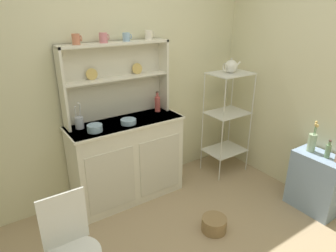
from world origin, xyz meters
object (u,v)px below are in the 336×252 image
at_px(side_shelf_blue, 316,183).
at_px(bowl_mixing_large, 95,128).
at_px(bakers_rack, 227,112).
at_px(floor_basket, 214,224).
at_px(hutch_cabinet, 127,159).
at_px(hutch_shelf_unit, 115,75).
at_px(porcelain_teapot, 231,66).
at_px(wire_chair, 70,243).
at_px(utensil_jar, 79,122).
at_px(cup_terracotta_0, 76,39).
at_px(flower_vase, 312,141).
at_px(oil_bottle, 328,151).
at_px(jam_bottle, 157,103).

bearing_deg(side_shelf_blue, bowl_mixing_large, 147.22).
distance_m(bakers_rack, floor_basket, 1.37).
xyz_separation_m(hutch_cabinet, hutch_shelf_unit, (0.00, 0.17, 0.87)).
xyz_separation_m(bakers_rack, porcelain_teapot, (-0.00, 0.00, 0.55)).
bearing_deg(hutch_shelf_unit, wire_chair, -128.88).
bearing_deg(utensil_jar, cup_terracotta_0, 31.63).
height_order(cup_terracotta_0, bowl_mixing_large, cup_terracotta_0).
distance_m(side_shelf_blue, porcelain_teapot, 1.51).
xyz_separation_m(hutch_cabinet, flower_vase, (1.48, -1.13, 0.26)).
bearing_deg(oil_bottle, floor_basket, 161.44).
bearing_deg(jam_bottle, side_shelf_blue, -51.97).
height_order(wire_chair, cup_terracotta_0, cup_terracotta_0).
height_order(utensil_jar, flower_vase, utensil_jar).
height_order(floor_basket, porcelain_teapot, porcelain_teapot).
bearing_deg(oil_bottle, wire_chair, 171.06).
bearing_deg(side_shelf_blue, floor_basket, 163.79).
bearing_deg(hutch_cabinet, utensil_jar, 169.81).
xyz_separation_m(wire_chair, flower_vase, (2.35, -0.20, 0.20)).
relative_size(cup_terracotta_0, porcelain_teapot, 0.39).
bearing_deg(hutch_cabinet, bakers_rack, -6.69).
distance_m(wire_chair, jam_bottle, 1.72).
bearing_deg(floor_basket, porcelain_teapot, 42.29).
xyz_separation_m(hutch_shelf_unit, floor_basket, (0.41, -1.10, -1.26)).
height_order(wire_chair, flower_vase, flower_vase).
bearing_deg(wire_chair, oil_bottle, 3.80).
bearing_deg(porcelain_teapot, bowl_mixing_large, 177.31).
relative_size(porcelain_teapot, flower_vase, 0.74).
distance_m(bowl_mixing_large, flower_vase, 2.11).
height_order(hutch_shelf_unit, floor_basket, hutch_shelf_unit).
distance_m(cup_terracotta_0, jam_bottle, 1.07).
relative_size(floor_basket, oil_bottle, 1.28).
bearing_deg(hutch_cabinet, oil_bottle, -41.21).
height_order(bakers_rack, floor_basket, bakers_rack).
distance_m(floor_basket, flower_vase, 1.26).
height_order(side_shelf_blue, flower_vase, flower_vase).
xyz_separation_m(hutch_cabinet, oil_bottle, (1.48, -1.29, 0.23)).
bearing_deg(side_shelf_blue, oil_bottle, -90.00).
bearing_deg(flower_vase, cup_terracotta_0, 145.84).
distance_m(cup_terracotta_0, bowl_mixing_large, 0.80).
bearing_deg(porcelain_teapot, oil_bottle, -79.86).
relative_size(wire_chair, utensil_jar, 3.42).
bearing_deg(cup_terracotta_0, side_shelf_blue, -36.63).
bearing_deg(jam_bottle, flower_vase, -49.34).
distance_m(side_shelf_blue, cup_terracotta_0, 2.68).
bearing_deg(bakers_rack, porcelain_teapot, 180.00).
distance_m(bowl_mixing_large, jam_bottle, 0.80).
bearing_deg(bowl_mixing_large, hutch_cabinet, 12.05).
bearing_deg(bakers_rack, jam_bottle, 164.30).
bearing_deg(porcelain_teapot, hutch_shelf_unit, 166.08).
relative_size(side_shelf_blue, floor_basket, 2.62).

